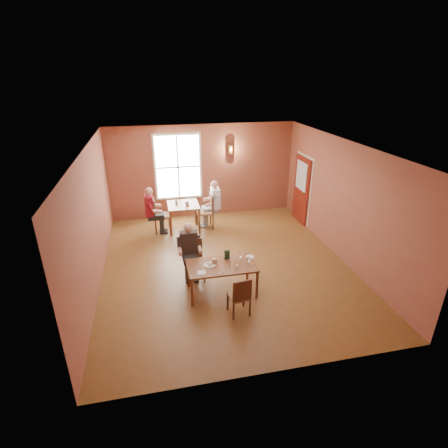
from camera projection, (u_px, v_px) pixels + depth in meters
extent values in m
cube|color=brown|center=(226.00, 265.00, 8.83)|extent=(6.00, 7.00, 0.01)
cube|color=brown|center=(203.00, 171.00, 11.35)|extent=(6.00, 0.04, 3.00)
cube|color=brown|center=(277.00, 296.00, 5.09)|extent=(6.00, 0.04, 3.00)
cube|color=brown|center=(92.00, 220.00, 7.65)|extent=(0.04, 7.00, 3.00)
cube|color=brown|center=(342.00, 201.00, 8.80)|extent=(0.04, 7.00, 3.00)
cube|color=white|center=(226.00, 146.00, 7.61)|extent=(6.00, 7.00, 0.04)
cube|color=white|center=(178.00, 167.00, 11.07)|extent=(1.36, 0.10, 1.96)
cube|color=maroon|center=(301.00, 190.00, 11.02)|extent=(0.12, 1.04, 2.10)
cylinder|color=brown|center=(231.00, 149.00, 11.15)|extent=(0.16, 0.16, 0.28)
cylinder|color=silver|center=(210.00, 265.00, 7.46)|extent=(0.31, 0.31, 0.03)
cube|color=tan|center=(214.00, 262.00, 7.51)|extent=(0.10, 0.10, 0.11)
cube|color=#204029|center=(227.00, 255.00, 7.70)|extent=(0.13, 0.08, 0.20)
cube|color=silver|center=(222.00, 272.00, 7.22)|extent=(0.17, 0.09, 0.00)
cube|color=white|center=(201.00, 272.00, 7.20)|extent=(0.18, 0.18, 0.01)
cylinder|color=silver|center=(250.00, 257.00, 7.80)|extent=(0.23, 0.23, 0.01)
imported|color=silver|center=(187.00, 203.00, 10.44)|extent=(0.16, 0.16, 0.10)
imported|color=silver|center=(177.00, 202.00, 10.56)|extent=(0.12, 0.12, 0.10)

